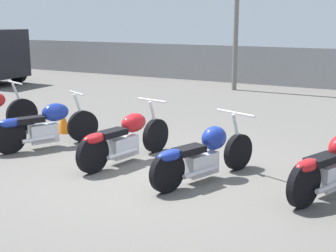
{
  "coord_description": "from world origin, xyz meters",
  "views": [
    {
      "loc": [
        3.51,
        -5.8,
        2.33
      ],
      "look_at": [
        0.0,
        0.58,
        0.65
      ],
      "focal_mm": 50.0,
      "sensor_mm": 36.0,
      "label": 1
    }
  ],
  "objects_px": {
    "motorcycle_slot_1": "(45,125)",
    "traffic_cone_near": "(63,121)",
    "motorcycle_slot_2": "(125,138)",
    "motorcycle_slot_4": "(334,164)",
    "motorcycle_slot_3": "(204,154)"
  },
  "relations": [
    {
      "from": "motorcycle_slot_1",
      "to": "traffic_cone_near",
      "type": "xyz_separation_m",
      "value": [
        -0.5,
        1.05,
        -0.18
      ]
    },
    {
      "from": "motorcycle_slot_2",
      "to": "motorcycle_slot_4",
      "type": "bearing_deg",
      "value": 11.68
    },
    {
      "from": "motorcycle_slot_1",
      "to": "motorcycle_slot_4",
      "type": "height_order",
      "value": "motorcycle_slot_1"
    },
    {
      "from": "motorcycle_slot_4",
      "to": "motorcycle_slot_3",
      "type": "bearing_deg",
      "value": -148.71
    },
    {
      "from": "motorcycle_slot_3",
      "to": "traffic_cone_near",
      "type": "distance_m",
      "value": 4.0
    },
    {
      "from": "motorcycle_slot_3",
      "to": "motorcycle_slot_4",
      "type": "distance_m",
      "value": 1.79
    },
    {
      "from": "motorcycle_slot_3",
      "to": "motorcycle_slot_4",
      "type": "bearing_deg",
      "value": 29.43
    },
    {
      "from": "motorcycle_slot_3",
      "to": "motorcycle_slot_4",
      "type": "height_order",
      "value": "motorcycle_slot_4"
    },
    {
      "from": "motorcycle_slot_1",
      "to": "traffic_cone_near",
      "type": "relative_size",
      "value": 3.9
    },
    {
      "from": "motorcycle_slot_2",
      "to": "motorcycle_slot_3",
      "type": "bearing_deg",
      "value": 2.29
    },
    {
      "from": "motorcycle_slot_3",
      "to": "traffic_cone_near",
      "type": "height_order",
      "value": "motorcycle_slot_3"
    },
    {
      "from": "traffic_cone_near",
      "to": "motorcycle_slot_3",
      "type": "bearing_deg",
      "value": -18.77
    },
    {
      "from": "motorcycle_slot_1",
      "to": "motorcycle_slot_3",
      "type": "distance_m",
      "value": 3.29
    },
    {
      "from": "traffic_cone_near",
      "to": "motorcycle_slot_1",
      "type": "bearing_deg",
      "value": -64.42
    },
    {
      "from": "motorcycle_slot_1",
      "to": "motorcycle_slot_3",
      "type": "bearing_deg",
      "value": 21.41
    }
  ]
}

